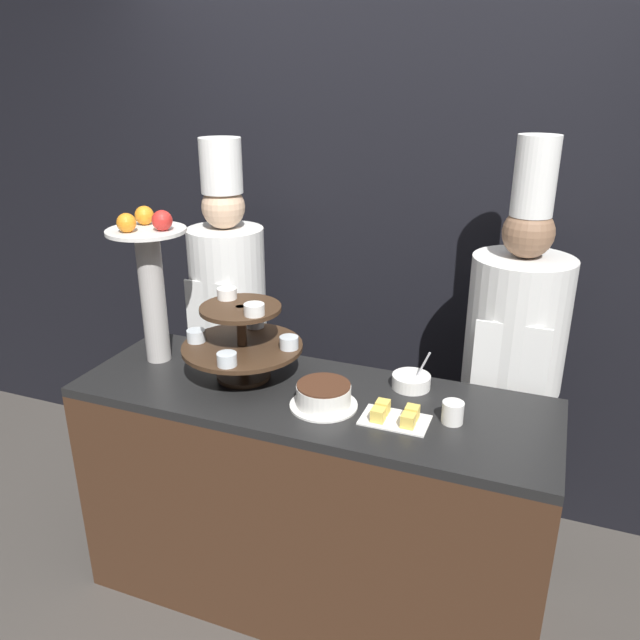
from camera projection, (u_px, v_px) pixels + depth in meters
wall_back at (383, 215)px, 2.85m from camera, size 10.00×0.06×2.80m
buffet_counter at (311, 499)px, 2.42m from camera, size 1.74×0.58×0.92m
tiered_stand at (242, 338)px, 2.31m from camera, size 0.45×0.45×0.33m
fruit_pedestal at (151, 274)px, 2.39m from camera, size 0.30×0.30×0.61m
cake_round at (324, 396)px, 2.15m from camera, size 0.24×0.24×0.08m
cup_white at (453, 412)px, 2.05m from camera, size 0.07×0.07×0.07m
cake_square_tray at (395, 416)px, 2.06m from camera, size 0.22×0.14×0.05m
serving_bowl_far at (411, 381)px, 2.28m from camera, size 0.14×0.14×0.15m
chef_left at (229, 313)px, 2.89m from camera, size 0.34×0.34×1.75m
chef_center_left at (512, 359)px, 2.47m from camera, size 0.38×0.38×1.80m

